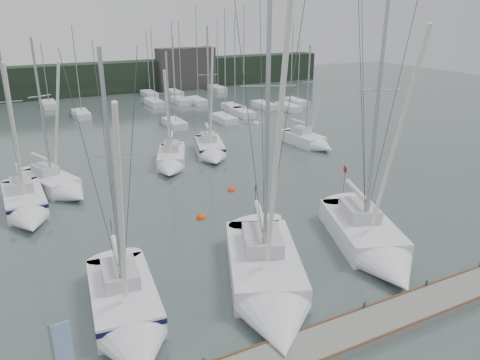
{
  "coord_description": "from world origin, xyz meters",
  "views": [
    {
      "loc": [
        -11.38,
        -17.57,
        13.35
      ],
      "look_at": [
        0.23,
        5.0,
        4.0
      ],
      "focal_mm": 35.0,
      "sensor_mm": 36.0,
      "label": 1
    }
  ],
  "objects_px": {
    "sailboat_near_left": "(128,317)",
    "sailboat_mid_c": "(171,162)",
    "sailboat_mid_a": "(26,207)",
    "sailboat_mid_d": "(211,151)",
    "sailboat_mid_b": "(59,187)",
    "buoy_a": "(201,218)",
    "sailboat_near_center": "(269,288)",
    "buoy_c": "(29,221)",
    "sailboat_near_right": "(374,246)",
    "buoy_b": "(231,191)",
    "sailboat_mid_e": "(311,142)"
  },
  "relations": [
    {
      "from": "sailboat_near_left",
      "to": "sailboat_mid_c",
      "type": "relative_size",
      "value": 1.22
    },
    {
      "from": "sailboat_mid_a",
      "to": "sailboat_mid_d",
      "type": "xyz_separation_m",
      "value": [
        16.67,
        6.54,
        -0.04
      ]
    },
    {
      "from": "sailboat_near_left",
      "to": "sailboat_mid_a",
      "type": "height_order",
      "value": "sailboat_near_left"
    },
    {
      "from": "sailboat_mid_b",
      "to": "sailboat_mid_c",
      "type": "relative_size",
      "value": 1.14
    },
    {
      "from": "sailboat_mid_a",
      "to": "buoy_a",
      "type": "height_order",
      "value": "sailboat_mid_a"
    },
    {
      "from": "sailboat_mid_b",
      "to": "buoy_a",
      "type": "distance_m",
      "value": 12.05
    },
    {
      "from": "sailboat_mid_a",
      "to": "sailboat_mid_b",
      "type": "distance_m",
      "value": 4.07
    },
    {
      "from": "sailboat_near_center",
      "to": "buoy_c",
      "type": "bearing_deg",
      "value": 145.75
    },
    {
      "from": "sailboat_mid_b",
      "to": "buoy_c",
      "type": "bearing_deg",
      "value": -141.11
    },
    {
      "from": "sailboat_mid_b",
      "to": "sailboat_mid_c",
      "type": "xyz_separation_m",
      "value": [
        9.6,
        1.87,
        -0.01
      ]
    },
    {
      "from": "sailboat_near_right",
      "to": "buoy_b",
      "type": "bearing_deg",
      "value": 122.36
    },
    {
      "from": "buoy_b",
      "to": "buoy_c",
      "type": "xyz_separation_m",
      "value": [
        -14.47,
        1.14,
        0.0
      ]
    },
    {
      "from": "sailboat_mid_d",
      "to": "sailboat_mid_e",
      "type": "relative_size",
      "value": 1.18
    },
    {
      "from": "buoy_b",
      "to": "sailboat_mid_a",
      "type": "bearing_deg",
      "value": 171.04
    },
    {
      "from": "sailboat_near_right",
      "to": "buoy_c",
      "type": "xyz_separation_m",
      "value": [
        -17.2,
        14.04,
        -0.62
      ]
    },
    {
      "from": "sailboat_near_center",
      "to": "sailboat_mid_a",
      "type": "bearing_deg",
      "value": 143.87
    },
    {
      "from": "sailboat_near_left",
      "to": "sailboat_near_center",
      "type": "bearing_deg",
      "value": -1.64
    },
    {
      "from": "sailboat_mid_d",
      "to": "buoy_a",
      "type": "xyz_separation_m",
      "value": [
        -6.25,
        -12.43,
        -0.58
      ]
    },
    {
      "from": "sailboat_near_right",
      "to": "sailboat_mid_b",
      "type": "xyz_separation_m",
      "value": [
        -14.68,
        18.37,
        -0.05
      ]
    },
    {
      "from": "sailboat_near_center",
      "to": "buoy_a",
      "type": "bearing_deg",
      "value": 108.81
    },
    {
      "from": "sailboat_near_right",
      "to": "buoy_a",
      "type": "relative_size",
      "value": 23.41
    },
    {
      "from": "sailboat_mid_c",
      "to": "sailboat_mid_d",
      "type": "xyz_separation_m",
      "value": [
        4.54,
        1.48,
        0.03
      ]
    },
    {
      "from": "sailboat_mid_b",
      "to": "buoy_b",
      "type": "xyz_separation_m",
      "value": [
        11.95,
        -5.47,
        -0.57
      ]
    },
    {
      "from": "sailboat_near_right",
      "to": "sailboat_mid_b",
      "type": "bearing_deg",
      "value": 149.05
    },
    {
      "from": "sailboat_mid_b",
      "to": "buoy_a",
      "type": "bearing_deg",
      "value": -69.92
    },
    {
      "from": "sailboat_near_left",
      "to": "sailboat_mid_a",
      "type": "xyz_separation_m",
      "value": [
        -3.09,
        15.14,
        0.03
      ]
    },
    {
      "from": "sailboat_near_right",
      "to": "sailboat_mid_e",
      "type": "distance_m",
      "value": 22.35
    },
    {
      "from": "sailboat_near_left",
      "to": "sailboat_mid_a",
      "type": "distance_m",
      "value": 15.46
    },
    {
      "from": "sailboat_near_center",
      "to": "sailboat_mid_b",
      "type": "relative_size",
      "value": 1.4
    },
    {
      "from": "sailboat_near_left",
      "to": "buoy_b",
      "type": "xyz_separation_m",
      "value": [
        11.39,
        12.86,
        -0.59
      ]
    },
    {
      "from": "sailboat_mid_a",
      "to": "sailboat_near_left",
      "type": "bearing_deg",
      "value": -79.78
    },
    {
      "from": "sailboat_near_center",
      "to": "sailboat_mid_c",
      "type": "bearing_deg",
      "value": 106.23
    },
    {
      "from": "buoy_c",
      "to": "sailboat_mid_b",
      "type": "bearing_deg",
      "value": 59.82
    },
    {
      "from": "sailboat_mid_b",
      "to": "buoy_c",
      "type": "xyz_separation_m",
      "value": [
        -2.52,
        -4.33,
        -0.57
      ]
    },
    {
      "from": "sailboat_mid_b",
      "to": "buoy_b",
      "type": "bearing_deg",
      "value": -45.52
    },
    {
      "from": "sailboat_near_left",
      "to": "sailboat_near_center",
      "type": "relative_size",
      "value": 0.76
    },
    {
      "from": "buoy_b",
      "to": "sailboat_mid_e",
      "type": "bearing_deg",
      "value": 29.57
    },
    {
      "from": "sailboat_near_left",
      "to": "sailboat_mid_e",
      "type": "relative_size",
      "value": 1.21
    },
    {
      "from": "sailboat_near_center",
      "to": "sailboat_near_left",
      "type": "bearing_deg",
      "value": -165.34
    },
    {
      "from": "buoy_b",
      "to": "buoy_c",
      "type": "bearing_deg",
      "value": 175.49
    },
    {
      "from": "sailboat_mid_a",
      "to": "sailboat_mid_d",
      "type": "bearing_deg",
      "value": 20.12
    },
    {
      "from": "sailboat_mid_a",
      "to": "sailboat_mid_c",
      "type": "bearing_deg",
      "value": 21.36
    },
    {
      "from": "sailboat_mid_d",
      "to": "buoy_c",
      "type": "height_order",
      "value": "sailboat_mid_d"
    },
    {
      "from": "sailboat_mid_b",
      "to": "sailboat_near_left",
      "type": "bearing_deg",
      "value": -109.16
    },
    {
      "from": "sailboat_near_right",
      "to": "sailboat_mid_d",
      "type": "height_order",
      "value": "sailboat_near_right"
    },
    {
      "from": "sailboat_near_center",
      "to": "sailboat_mid_a",
      "type": "height_order",
      "value": "sailboat_near_center"
    },
    {
      "from": "sailboat_near_center",
      "to": "buoy_c",
      "type": "relative_size",
      "value": 28.21
    },
    {
      "from": "sailboat_mid_b",
      "to": "sailboat_mid_d",
      "type": "distance_m",
      "value": 14.53
    },
    {
      "from": "sailboat_mid_a",
      "to": "buoy_c",
      "type": "bearing_deg",
      "value": -91.01
    },
    {
      "from": "sailboat_near_right",
      "to": "buoy_c",
      "type": "height_order",
      "value": "sailboat_near_right"
    }
  ]
}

